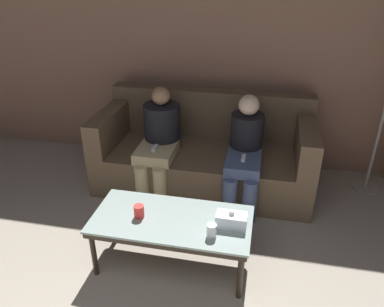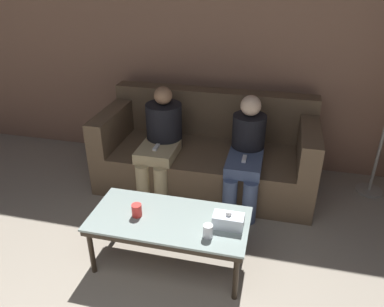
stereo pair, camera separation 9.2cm
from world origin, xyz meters
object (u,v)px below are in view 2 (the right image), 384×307
object	(u,v)px
couch	(207,153)
cup_near_right	(137,210)
cup_near_left	(208,231)
tissue_box	(228,221)
coffee_table	(169,222)
seated_person_left_end	(161,137)
seated_person_mid_left	(246,150)

from	to	relation	value
couch	cup_near_right	size ratio (longest dim) A/B	21.96
cup_near_left	cup_near_right	world-z (taller)	cup_near_left
cup_near_right	tissue_box	xyz separation A→B (m)	(0.68, 0.03, 0.00)
couch	coffee_table	world-z (taller)	couch
seated_person_left_end	couch	bearing A→B (deg)	27.76
tissue_box	cup_near_left	bearing A→B (deg)	-129.89
tissue_box	seated_person_mid_left	bearing A→B (deg)	89.38
coffee_table	cup_near_right	xyz separation A→B (m)	(-0.24, -0.03, 0.09)
tissue_box	cup_near_right	bearing A→B (deg)	-177.34
coffee_table	tissue_box	xyz separation A→B (m)	(0.44, 0.00, 0.09)
couch	seated_person_left_end	distance (m)	0.53
tissue_box	seated_person_left_end	bearing A→B (deg)	128.25
couch	cup_near_left	xyz separation A→B (m)	(0.29, -1.42, 0.15)
seated_person_left_end	cup_near_left	bearing A→B (deg)	-59.21
coffee_table	tissue_box	world-z (taller)	tissue_box
cup_near_right	seated_person_left_end	bearing A→B (deg)	98.14
couch	tissue_box	size ratio (longest dim) A/B	9.77
cup_near_left	seated_person_mid_left	world-z (taller)	seated_person_mid_left
cup_near_right	seated_person_mid_left	distance (m)	1.26
cup_near_right	seated_person_left_end	xyz separation A→B (m)	(-0.16, 1.09, 0.09)
seated_person_mid_left	coffee_table	bearing A→B (deg)	-113.68
coffee_table	cup_near_left	size ratio (longest dim) A/B	11.89
cup_near_left	seated_person_mid_left	distance (m)	1.17
couch	tissue_box	distance (m)	1.35
cup_near_right	seated_person_mid_left	world-z (taller)	seated_person_mid_left
couch	cup_near_left	world-z (taller)	couch
seated_person_mid_left	cup_near_right	bearing A→B (deg)	-123.17
cup_near_left	tissue_box	size ratio (longest dim) A/B	0.45
couch	coffee_table	distance (m)	1.29
cup_near_right	tissue_box	world-z (taller)	tissue_box
coffee_table	cup_near_left	bearing A→B (deg)	-23.46
coffee_table	tissue_box	bearing A→B (deg)	0.43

